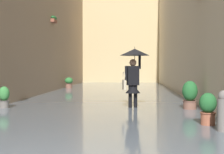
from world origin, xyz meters
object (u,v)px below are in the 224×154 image
person_wading (134,66)px  potted_plant_mid_left (208,109)px  potted_plant_far_left (190,96)px  potted_plant_near_right (69,83)px  mooring_bollard (224,113)px  potted_plant_far_right (4,98)px

person_wading → potted_plant_mid_left: person_wading is taller
potted_plant_far_left → potted_plant_mid_left: bearing=88.4°
potted_plant_far_left → potted_plant_mid_left: potted_plant_far_left is taller
potted_plant_far_left → potted_plant_mid_left: (0.08, 2.90, -0.07)m
potted_plant_near_right → potted_plant_mid_left: size_ratio=0.95×
mooring_bollard → potted_plant_far_right: bearing=-30.3°
potted_plant_mid_left → mooring_bollard: size_ratio=0.88×
potted_plant_mid_left → mooring_bollard: 0.79m
person_wading → mooring_bollard: bearing=115.1°
potted_plant_far_right → mooring_bollard: (-6.09, 3.56, 0.05)m
mooring_bollard → potted_plant_mid_left: bearing=-78.7°
person_wading → potted_plant_near_right: 10.65m
person_wading → potted_plant_mid_left: (-1.71, 3.19, -1.00)m
potted_plant_far_right → potted_plant_near_right: bearing=-90.7°
potted_plant_far_right → mooring_bollard: mooring_bollard is taller
potted_plant_mid_left → person_wading: bearing=-61.9°
person_wading → potted_plant_far_left: person_wading is taller
potted_plant_far_right → potted_plant_mid_left: bearing=154.9°
potted_plant_near_right → potted_plant_far_left: bearing=120.4°
potted_plant_far_right → potted_plant_far_left: bearing=-178.9°
person_wading → potted_plant_far_right: person_wading is taller
potted_plant_far_left → potted_plant_far_right: size_ratio=1.23×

